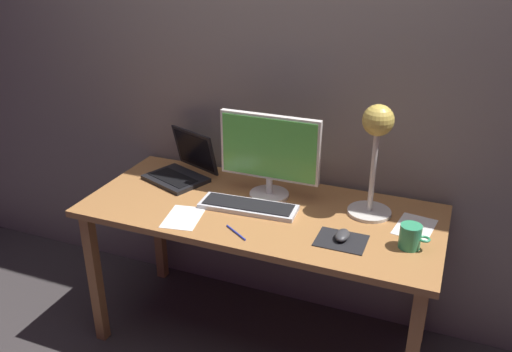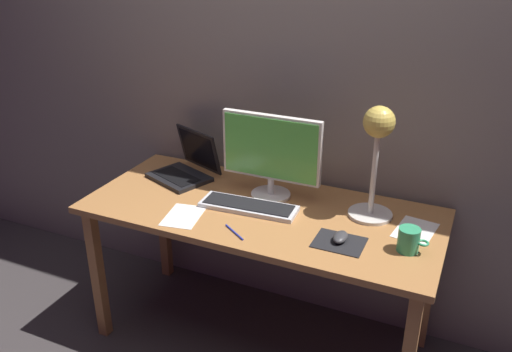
% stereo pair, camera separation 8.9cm
% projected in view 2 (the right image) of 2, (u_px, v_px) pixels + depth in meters
% --- Properties ---
extents(ground_plane, '(4.80, 4.80, 0.00)m').
position_uv_depth(ground_plane, '(261.00, 338.00, 2.71)').
color(ground_plane, '#383333').
rests_on(ground_plane, ground).
extents(back_wall, '(4.80, 0.06, 2.60)m').
position_uv_depth(back_wall, '(296.00, 66.00, 2.51)').
color(back_wall, gray).
rests_on(back_wall, ground).
extents(desk, '(1.60, 0.70, 0.74)m').
position_uv_depth(desk, '(261.00, 224.00, 2.44)').
color(desk, '#A8703D').
rests_on(desk, ground).
extents(monitor, '(0.47, 0.19, 0.40)m').
position_uv_depth(monitor, '(271.00, 153.00, 2.43)').
color(monitor, silver).
rests_on(monitor, desk).
extents(keyboard_main, '(0.45, 0.17, 0.03)m').
position_uv_depth(keyboard_main, '(249.00, 206.00, 2.40)').
color(keyboard_main, silver).
rests_on(keyboard_main, desk).
extents(laptop, '(0.37, 0.35, 0.23)m').
position_uv_depth(laptop, '(188.00, 164.00, 2.70)').
color(laptop, black).
rests_on(laptop, desk).
extents(desk_lamp, '(0.19, 0.19, 0.50)m').
position_uv_depth(desk_lamp, '(377.00, 143.00, 2.20)').
color(desk_lamp, beige).
rests_on(desk_lamp, desk).
extents(mousepad, '(0.20, 0.16, 0.00)m').
position_uv_depth(mousepad, '(339.00, 242.00, 2.14)').
color(mousepad, black).
rests_on(mousepad, desk).
extents(mouse, '(0.06, 0.10, 0.03)m').
position_uv_depth(mouse, '(340.00, 237.00, 2.14)').
color(mouse, '#38383A').
rests_on(mouse, mousepad).
extents(coffee_mug, '(0.12, 0.08, 0.10)m').
position_uv_depth(coffee_mug, '(409.00, 240.00, 2.06)').
color(coffee_mug, '#339966').
rests_on(coffee_mug, desk).
extents(paper_sheet_near_mouse, '(0.18, 0.23, 0.00)m').
position_uv_depth(paper_sheet_near_mouse, '(183.00, 216.00, 2.34)').
color(paper_sheet_near_mouse, white).
rests_on(paper_sheet_near_mouse, desk).
extents(paper_sheet_by_keyboard, '(0.18, 0.23, 0.00)m').
position_uv_depth(paper_sheet_by_keyboard, '(415.00, 230.00, 2.23)').
color(paper_sheet_by_keyboard, white).
rests_on(paper_sheet_by_keyboard, desk).
extents(pen, '(0.12, 0.08, 0.01)m').
position_uv_depth(pen, '(234.00, 232.00, 2.21)').
color(pen, '#2633A5').
rests_on(pen, desk).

